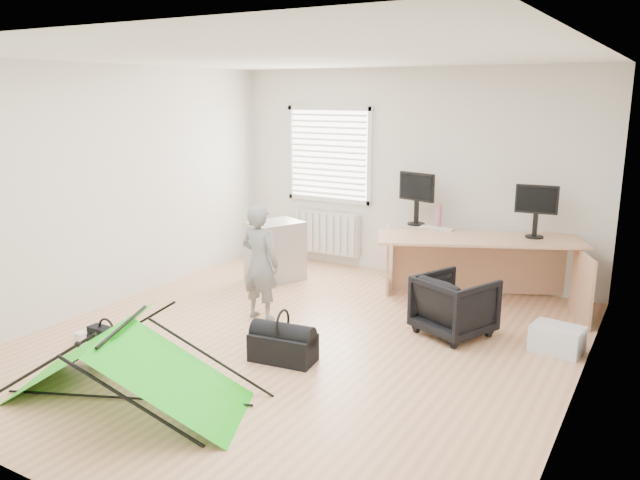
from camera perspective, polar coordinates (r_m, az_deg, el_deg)
The scene contains 18 objects.
ground at distance 6.21m, azimuth -1.88°, elevation -9.31°, with size 5.50×5.50×0.00m, color tan.
back_wall at distance 8.25m, azimuth 8.26°, elevation 5.98°, with size 5.00×0.02×2.70m, color silver.
window at distance 8.71m, azimuth 0.81°, elevation 7.82°, with size 1.20×0.06×1.20m, color silver.
radiator at distance 8.85m, azimuth 0.66°, elevation 0.69°, with size 1.00×0.12×0.60m, color silver.
desk at distance 7.42m, azimuth 14.20°, elevation -2.72°, with size 2.29×0.73×0.78m, color tan.
filing_cabinet at distance 8.09m, azimuth -4.13°, elevation -1.03°, with size 0.50×0.66×0.77m, color #9DA1A2.
monitor_left at distance 7.84m, azimuth 8.83°, elevation 3.12°, with size 0.50×0.11×0.48m, color black.
monitor_right at distance 7.46m, azimuth 19.11°, elevation 1.87°, with size 0.46×0.10×0.44m, color black.
keyboard at distance 7.67m, azimuth 10.64°, elevation 1.06°, with size 0.42×0.14×0.02m, color beige.
thermos at distance 7.77m, azimuth 10.76°, elevation 2.21°, with size 0.08×0.08×0.28m, color #B6667D.
office_chair at distance 6.43m, azimuth 12.19°, elevation -5.86°, with size 0.66×0.67×0.61m, color black.
person at distance 6.66m, azimuth -5.52°, elevation -2.07°, with size 0.46×0.30×1.25m, color slate.
kite at distance 5.23m, azimuth -17.35°, elevation -10.70°, with size 2.03×0.89×0.63m, color #1ACD13, non-canonical shape.
storage_crate at distance 6.35m, azimuth 20.85°, elevation -8.45°, with size 0.46×0.32×0.25m, color silver.
tote_bag at distance 9.46m, azimuth -5.27°, elevation -0.24°, with size 0.29×0.13×0.35m, color #1E926E.
laptop_bag at distance 6.08m, azimuth -18.82°, elevation -9.01°, with size 0.40×0.12×0.30m, color black.
white_box at distance 6.61m, azimuth -20.99°, elevation -8.31°, with size 0.10×0.10×0.10m, color silver.
duffel_bag at distance 5.76m, azimuth -3.40°, elevation -9.78°, with size 0.59×0.30×0.26m, color black.
Camera 1 is at (3.05, -4.85, 2.39)m, focal length 35.00 mm.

